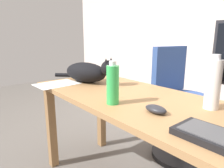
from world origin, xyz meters
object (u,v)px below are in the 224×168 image
at_px(office_chair, 178,110).
at_px(computer_mouse, 156,109).
at_px(water_bottle, 113,84).
at_px(spray_bottle, 213,84).
at_px(cat, 88,72).

bearing_deg(office_chair, computer_mouse, -65.46).
distance_m(water_bottle, spray_bottle, 0.48).
relative_size(office_chair, water_bottle, 4.31).
bearing_deg(spray_bottle, office_chair, 132.47).
bearing_deg(office_chair, cat, -118.17).
bearing_deg(spray_bottle, computer_mouse, -118.05).
xyz_separation_m(office_chair, computer_mouse, (0.36, -0.79, 0.30)).
distance_m(cat, spray_bottle, 0.87).
bearing_deg(office_chair, spray_bottle, -47.53).
bearing_deg(computer_mouse, office_chair, 114.54).
bearing_deg(cat, office_chair, 61.83).
height_order(computer_mouse, water_bottle, water_bottle).
distance_m(cat, water_bottle, 0.53).
bearing_deg(water_bottle, office_chair, 98.93).
bearing_deg(cat, water_bottle, -19.49).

